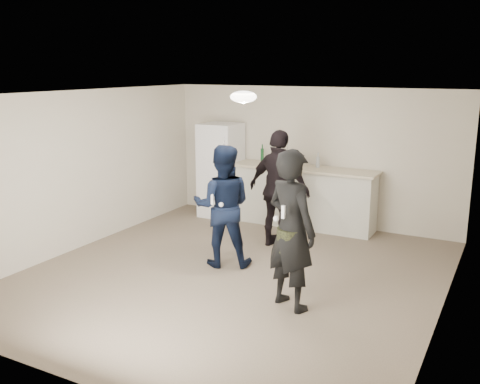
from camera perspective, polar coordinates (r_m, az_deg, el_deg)
The scene contains 21 objects.
floor at distance 7.60m, azimuth -0.71°, elevation -8.78°, with size 6.00×6.00×0.00m, color #6B5B4C.
ceiling at distance 7.05m, azimuth -0.77°, elevation 10.41°, with size 6.00×6.00×0.00m, color silver.
wall_back at distance 9.91m, azimuth 7.62°, elevation 3.83°, with size 6.00×6.00×0.00m, color beige.
wall_front at distance 4.91m, azimuth -17.89°, elevation -6.42°, with size 6.00×6.00×0.00m, color beige.
wall_left at distance 8.85m, azimuth -16.58°, elevation 2.27°, with size 6.00×6.00×0.00m, color beige.
wall_right at distance 6.41m, azimuth 21.38°, elevation -2.12°, with size 6.00×6.00×0.00m, color beige.
counter at distance 9.76m, azimuth 6.69°, elevation -0.63°, with size 2.60×0.56×1.05m, color beige.
counter_top at distance 9.65m, azimuth 6.77°, elevation 2.52°, with size 2.68×0.64×0.04m, color beige.
fridge at distance 10.32m, azimuth -2.04°, elevation 2.34°, with size 0.70×0.70×1.80m, color white.
fridge_handle at distance 9.80m, azimuth -1.72°, elevation 4.14°, with size 0.02×0.02×0.60m, color #B9BABE.
ceiling_dome at distance 7.32m, azimuth 0.37°, elevation 10.12°, with size 0.36×0.36×0.16m, color white.
shaker at distance 9.89m, azimuth 5.05°, elevation 3.44°, with size 0.08×0.08×0.17m, color silver.
man at distance 7.71m, azimuth -1.87°, elevation -1.50°, with size 0.86×0.67×1.78m, color #0F1E3F.
woman at distance 6.34m, azimuth 5.49°, elevation -4.05°, with size 0.71×0.46×1.94m, color black.
camo_shorts at distance 6.38m, azimuth 5.47°, elevation -5.07°, with size 0.34×0.34×0.28m, color #2C3418.
spectator at distance 8.50m, azimuth 4.19°, elevation 0.27°, with size 1.11×0.46×1.89m, color black.
remote_man at distance 7.43m, azimuth -2.95°, elevation -0.78°, with size 0.04×0.04×0.15m, color white.
nunchuk_man at distance 7.42m, azimuth -2.02°, elevation -1.36°, with size 0.07×0.07×0.07m, color white.
remote_woman at distance 6.04m, azimuth 4.64°, elevation -2.13°, with size 0.04×0.04×0.15m, color white.
nunchuk_woman at distance 6.14m, azimuth 3.88°, elevation -2.86°, with size 0.07×0.07×0.07m, color silver.
bottle_cluster at distance 9.71m, azimuth 4.84°, elevation 3.41°, with size 1.18×0.34×0.26m.
Camera 1 is at (3.38, -6.18, 2.84)m, focal length 40.00 mm.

